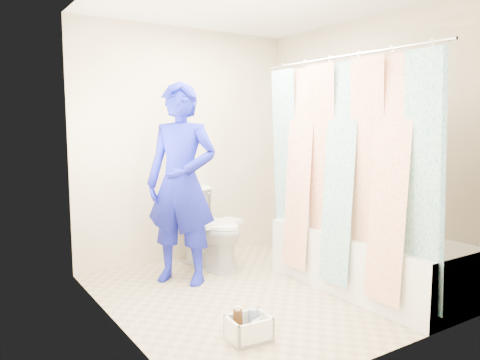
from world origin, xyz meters
TOP-DOWN VIEW (x-y plane):
  - floor at (0.00, 0.00)m, footprint 2.60×2.60m
  - wall_back at (0.00, 1.30)m, footprint 2.40×0.02m
  - wall_front at (0.00, -1.30)m, footprint 2.40×0.02m
  - wall_left at (-1.20, 0.00)m, footprint 0.02×2.60m
  - wall_right at (1.20, 0.00)m, footprint 0.02×2.60m
  - bathtub at (0.85, -0.43)m, footprint 0.70×1.75m
  - curtain_rod at (0.52, -0.43)m, footprint 0.02×1.90m
  - shower_curtain at (0.52, -0.43)m, footprint 0.06×1.75m
  - toilet at (0.03, 0.87)m, footprint 0.58×0.84m
  - tank_lid at (0.05, 0.74)m, footprint 0.51×0.30m
  - tank_internals at (-0.05, 1.06)m, footprint 0.19×0.07m
  - plumber at (-0.40, 0.61)m, footprint 0.75×0.78m
  - cleaning_caddy at (-0.54, -0.68)m, footprint 0.29×0.24m

SIDE VIEW (x-z plane):
  - floor at x=0.00m, z-range 0.00..0.00m
  - cleaning_caddy at x=-0.54m, z-range -0.03..0.18m
  - bathtub at x=0.85m, z-range 0.02..0.52m
  - toilet at x=0.03m, z-range 0.00..0.79m
  - tank_lid at x=0.05m, z-range 0.44..0.48m
  - tank_internals at x=-0.05m, z-range 0.65..0.91m
  - plumber at x=-0.40m, z-range 0.00..1.79m
  - shower_curtain at x=0.52m, z-range 0.12..1.92m
  - wall_back at x=0.00m, z-range 0.00..2.40m
  - wall_front at x=0.00m, z-range 0.00..2.40m
  - wall_left at x=-1.20m, z-range 0.00..2.40m
  - wall_right at x=1.20m, z-range 0.00..2.40m
  - curtain_rod at x=0.52m, z-range 1.94..1.96m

